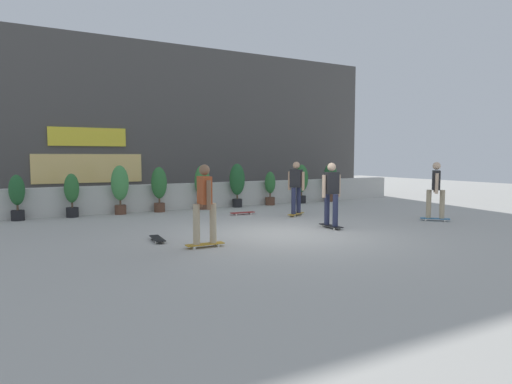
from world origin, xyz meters
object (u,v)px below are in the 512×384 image
(skateboard_aside, at_px, (157,238))
(potted_plant_7, at_px, (301,181))
(potted_plant_0, at_px, (17,195))
(potted_plant_8, at_px, (330,179))
(potted_plant_1, at_px, (72,193))
(skater_foreground, at_px, (331,192))
(skater_mid_plaza, at_px, (436,188))
(potted_plant_2, at_px, (120,186))
(skater_by_wall_right, at_px, (205,202))
(skateboard_near_camera, at_px, (243,213))
(potted_plant_3, at_px, (159,186))
(potted_plant_5, at_px, (237,182))
(potted_plant_4, at_px, (202,184))
(potted_plant_6, at_px, (270,187))
(skater_far_right, at_px, (296,186))

(skateboard_aside, bearing_deg, potted_plant_7, 34.54)
(potted_plant_0, distance_m, potted_plant_8, 11.39)
(potted_plant_1, xyz_separation_m, skater_foreground, (5.65, -5.45, 0.19))
(potted_plant_1, bearing_deg, skater_mid_plaza, -32.63)
(potted_plant_2, bearing_deg, potted_plant_7, 0.00)
(skater_by_wall_right, distance_m, skateboard_near_camera, 5.19)
(skateboard_aside, bearing_deg, skateboard_near_camera, 39.87)
(potted_plant_3, distance_m, skater_foreground, 6.19)
(potted_plant_3, xyz_separation_m, skater_mid_plaza, (6.41, -5.84, 0.06))
(potted_plant_5, bearing_deg, potted_plant_7, 0.00)
(potted_plant_4, distance_m, skateboard_aside, 5.93)
(potted_plant_3, xyz_separation_m, potted_plant_6, (4.31, 0.00, -0.17))
(potted_plant_1, relative_size, skater_far_right, 0.79)
(potted_plant_2, distance_m, potted_plant_3, 1.28)
(potted_plant_7, relative_size, skateboard_near_camera, 1.91)
(potted_plant_6, height_order, potted_plant_7, potted_plant_7)
(potted_plant_7, bearing_deg, skater_far_right, -127.09)
(potted_plant_5, bearing_deg, potted_plant_3, 180.00)
(skater_mid_plaza, xyz_separation_m, skater_foreground, (-3.48, 0.39, 0.00))
(potted_plant_1, bearing_deg, skater_by_wall_right, -72.98)
(potted_plant_2, distance_m, potted_plant_8, 8.48)
(potted_plant_0, bearing_deg, skater_by_wall_right, -61.35)
(potted_plant_4, xyz_separation_m, potted_plant_7, (4.22, 0.00, -0.01))
(potted_plant_2, xyz_separation_m, skateboard_aside, (-0.24, -5.01, -0.86))
(potted_plant_2, distance_m, skater_foreground, 6.88)
(potted_plant_0, height_order, potted_plant_6, potted_plant_0)
(skateboard_near_camera, bearing_deg, potted_plant_6, 41.97)
(skater_foreground, bearing_deg, skater_mid_plaza, -6.47)
(potted_plant_4, relative_size, skateboard_aside, 1.91)
(potted_plant_3, bearing_deg, skater_far_right, -41.02)
(potted_plant_1, bearing_deg, potted_plant_5, 0.00)
(potted_plant_5, xyz_separation_m, potted_plant_8, (4.29, 0.00, -0.01))
(potted_plant_8, bearing_deg, skater_foreground, -128.09)
(potted_plant_4, bearing_deg, potted_plant_7, 0.00)
(potted_plant_7, bearing_deg, potted_plant_0, -180.00)
(skater_by_wall_right, bearing_deg, skater_foreground, 10.06)
(potted_plant_5, bearing_deg, skateboard_aside, -131.48)
(potted_plant_6, xyz_separation_m, skater_foreground, (-1.38, -5.45, 0.24))
(potted_plant_7, bearing_deg, skater_foreground, -117.44)
(potted_plant_0, height_order, potted_plant_8, potted_plant_8)
(skater_foreground, relative_size, skateboard_near_camera, 2.11)
(potted_plant_0, distance_m, skater_by_wall_right, 6.97)
(potted_plant_0, bearing_deg, potted_plant_5, 0.00)
(potted_plant_3, bearing_deg, potted_plant_4, 0.00)
(potted_plant_8, bearing_deg, skater_far_right, -140.96)
(potted_plant_7, xyz_separation_m, skateboard_aside, (-7.28, -5.01, -0.83))
(potted_plant_4, relative_size, potted_plant_6, 1.21)
(skater_by_wall_right, distance_m, skater_foreground, 3.83)
(potted_plant_4, height_order, potted_plant_8, potted_plant_8)
(potted_plant_6, relative_size, skater_far_right, 0.75)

